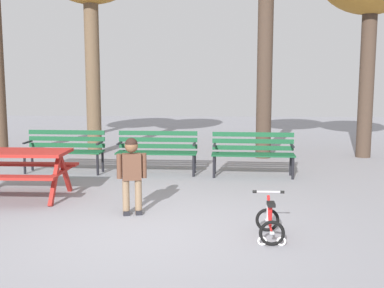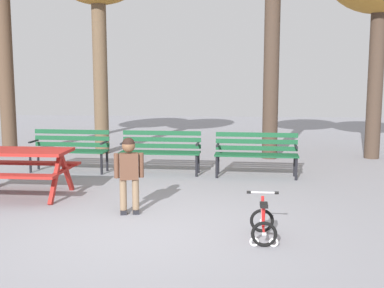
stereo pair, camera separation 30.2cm
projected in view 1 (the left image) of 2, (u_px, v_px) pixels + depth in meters
ground at (144, 233)px, 5.95m from camera, size 36.00×36.00×0.00m
picnic_table at (11, 161)px, 7.61m from camera, size 1.80×1.34×0.79m
park_bench_far_left at (65, 147)px, 9.70m from camera, size 1.62×0.52×0.85m
park_bench_left at (157, 149)px, 9.55m from camera, size 1.61×0.49×0.85m
park_bench_right at (253, 150)px, 9.32m from camera, size 1.62×0.52×0.85m
child_standing at (132, 170)px, 6.67m from camera, size 0.41×0.22×1.09m
kids_bicycle at (270, 222)px, 5.72m from camera, size 0.39×0.56×0.54m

